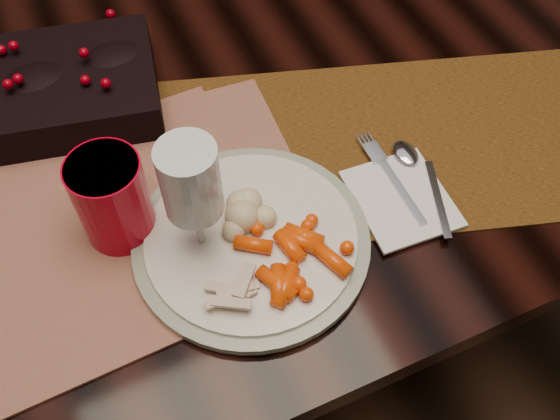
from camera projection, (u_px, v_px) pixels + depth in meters
name	position (u px, v px, depth m)	size (l,w,h in m)	color
floor	(235.00, 308.00, 1.53)	(5.00, 5.00, 0.00)	black
dining_table	(224.00, 224.00, 1.23)	(1.80, 1.00, 0.75)	black
table_runner	(205.00, 159.00, 0.83)	(1.50, 0.31, 0.00)	#392002
centerpiece	(12.00, 90.00, 0.85)	(0.39, 0.20, 0.08)	black
placemat_main	(129.00, 208.00, 0.79)	(0.45, 0.33, 0.00)	brown
placemat_second	(71.00, 242.00, 0.76)	(0.49, 0.36, 0.00)	#996D3F
dinner_plate	(251.00, 240.00, 0.75)	(0.29, 0.29, 0.02)	silver
baby_carrots	(296.00, 254.00, 0.72)	(0.11, 0.09, 0.02)	#E24005
mashed_potatoes	(243.00, 208.00, 0.74)	(0.07, 0.06, 0.04)	#BDB88C
turkey_shreds	(238.00, 295.00, 0.69)	(0.07, 0.06, 0.02)	tan
napkin	(401.00, 199.00, 0.79)	(0.11, 0.13, 0.00)	white
fork	(395.00, 181.00, 0.80)	(0.02, 0.14, 0.00)	silver
spoon	(427.00, 184.00, 0.80)	(0.03, 0.15, 0.00)	silver
red_cup	(113.00, 199.00, 0.72)	(0.09, 0.09, 0.12)	#AE0016
wine_glass	(195.00, 205.00, 0.68)	(0.06, 0.06, 0.18)	#AEBFC7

